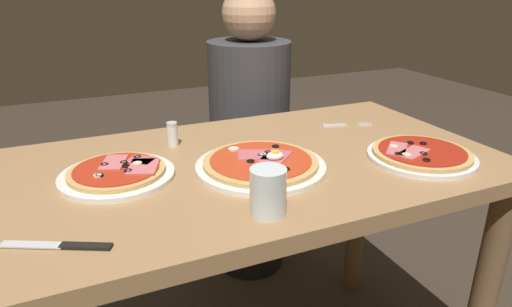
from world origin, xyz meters
The scene contains 9 objects.
dining_table centered at (0.00, 0.00, 0.64)m, with size 1.27×0.71×0.77m.
pizza_foreground centered at (0.00, -0.05, 0.78)m, with size 0.32×0.32×0.05m.
pizza_across_left centered at (-0.33, 0.03, 0.78)m, with size 0.26×0.26×0.03m.
pizza_across_right centered at (0.40, -0.16, 0.78)m, with size 0.27×0.27×0.03m.
water_glass_near centered at (-0.08, -0.26, 0.81)m, with size 0.07×0.07×0.10m.
fork centered at (0.37, 0.15, 0.77)m, with size 0.15×0.06×0.00m.
knife centered at (-0.45, -0.23, 0.77)m, with size 0.18×0.10×0.01m.
salt_shaker centered at (-0.16, 0.19, 0.80)m, with size 0.03×0.03×0.07m.
diner_person centered at (0.25, 0.62, 0.56)m, with size 0.32×0.32×1.18m.
Camera 1 is at (-0.41, -0.96, 1.21)m, focal length 31.42 mm.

